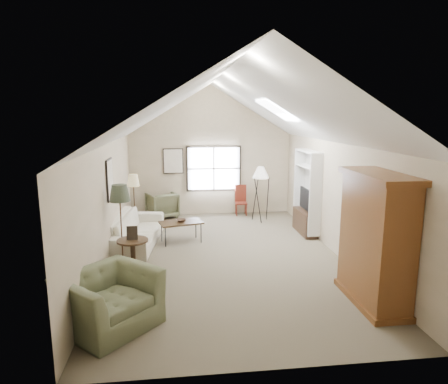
{
  "coord_description": "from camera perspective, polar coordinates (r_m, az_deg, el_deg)",
  "views": [
    {
      "loc": [
        -1.04,
        -8.34,
        3.13
      ],
      "look_at": [
        0.0,
        0.4,
        1.4
      ],
      "focal_mm": 32.0,
      "sensor_mm": 36.0,
      "label": 1
    }
  ],
  "objects": [
    {
      "name": "tan_lamp",
      "position": [
        10.99,
        -12.69,
        -1.44
      ],
      "size": [
        0.35,
        0.35,
        1.58
      ],
      "primitive_type": null,
      "rotation": [
        0.0,
        0.0,
        -0.12
      ],
      "color": "tan",
      "rests_on": "ground"
    },
    {
      "name": "tv_panel",
      "position": [
        10.72,
        11.64,
        -1.01
      ],
      "size": [
        0.05,
        0.9,
        0.55
      ],
      "primitive_type": "cube",
      "color": "black",
      "rests_on": "media_console"
    },
    {
      "name": "wall_art",
      "position": [
        10.41,
        -11.37,
        3.16
      ],
      "size": [
        1.97,
        3.71,
        0.88
      ],
      "color": "black",
      "rests_on": "room_shell"
    },
    {
      "name": "side_table",
      "position": [
        8.41,
        -12.85,
        -8.71
      ],
      "size": [
        0.7,
        0.7,
        0.63
      ],
      "primitive_type": "cylinder",
      "rotation": [
        0.0,
        0.0,
        -0.12
      ],
      "color": "#362316",
      "rests_on": "ground"
    },
    {
      "name": "dark_lamp",
      "position": [
        8.46,
        -14.47,
        -4.65
      ],
      "size": [
        0.47,
        0.47,
        1.76
      ],
      "primitive_type": null,
      "rotation": [
        0.0,
        0.0,
        -0.12
      ],
      "color": "#272E20",
      "rests_on": "ground"
    },
    {
      "name": "side_chair",
      "position": [
        12.48,
        2.45,
        -1.19
      ],
      "size": [
        0.38,
        0.38,
        0.94
      ],
      "primitive_type": "cube",
      "rotation": [
        0.0,
        0.0,
        -0.05
      ],
      "color": "maroon",
      "rests_on": "ground"
    },
    {
      "name": "bowl",
      "position": [
        9.87,
        -6.16,
        -4.07
      ],
      "size": [
        0.3,
        0.3,
        0.06
      ],
      "primitive_type": "imported",
      "rotation": [
        0.0,
        0.0,
        0.25
      ],
      "color": "#3E2419",
      "rests_on": "coffee_table"
    },
    {
      "name": "tv_alcove",
      "position": [
        10.68,
        11.79,
        0.2
      ],
      "size": [
        0.32,
        1.3,
        2.1
      ],
      "primitive_type": "cube",
      "color": "white",
      "rests_on": "ground"
    },
    {
      "name": "room_shell",
      "position": [
        8.4,
        0.33,
        11.65
      ],
      "size": [
        5.01,
        8.01,
        4.0
      ],
      "color": "brown",
      "rests_on": "ground"
    },
    {
      "name": "armchair_near",
      "position": [
        6.34,
        -16.11,
        -14.62
      ],
      "size": [
        1.72,
        1.72,
        0.84
      ],
      "primitive_type": "imported",
      "rotation": [
        0.0,
        0.0,
        0.81
      ],
      "color": "#5E6446",
      "rests_on": "ground"
    },
    {
      "name": "coffee_table",
      "position": [
        9.95,
        -6.13,
        -5.7
      ],
      "size": [
        1.14,
        0.81,
        0.52
      ],
      "primitive_type": "cube",
      "rotation": [
        0.0,
        0.0,
        0.25
      ],
      "color": "#382617",
      "rests_on": "ground"
    },
    {
      "name": "tripod_lamp",
      "position": [
        11.74,
        5.22,
        -0.24
      ],
      "size": [
        0.51,
        0.51,
        1.65
      ],
      "primitive_type": null,
      "rotation": [
        0.0,
        0.0,
        -0.07
      ],
      "color": "white",
      "rests_on": "ground"
    },
    {
      "name": "armoire",
      "position": [
        7.05,
        20.86,
        -6.36
      ],
      "size": [
        0.6,
        1.5,
        2.2
      ],
      "primitive_type": "cube",
      "color": "brown",
      "rests_on": "ground"
    },
    {
      "name": "sofa",
      "position": [
        9.92,
        -12.5,
        -5.31
      ],
      "size": [
        1.27,
        2.63,
        0.74
      ],
      "primitive_type": "imported",
      "rotation": [
        0.0,
        0.0,
        1.46
      ],
      "color": "beige",
      "rests_on": "ground"
    },
    {
      "name": "skylight",
      "position": [
        9.53,
        7.58,
        11.57
      ],
      "size": [
        0.8,
        1.2,
        0.52
      ],
      "primitive_type": null,
      "color": "white",
      "rests_on": "room_shell"
    },
    {
      "name": "window",
      "position": [
        12.46,
        -1.48,
        3.37
      ],
      "size": [
        1.72,
        0.08,
        1.42
      ],
      "primitive_type": "cube",
      "color": "black",
      "rests_on": "room_shell"
    },
    {
      "name": "armchair_far",
      "position": [
        12.35,
        -8.82,
        -1.85
      ],
      "size": [
        1.09,
        1.1,
        0.77
      ],
      "primitive_type": "imported",
      "rotation": [
        0.0,
        0.0,
        3.54
      ],
      "color": "#56593E",
      "rests_on": "ground"
    },
    {
      "name": "media_console",
      "position": [
        10.86,
        11.51,
        -4.21
      ],
      "size": [
        0.34,
        1.18,
        0.6
      ],
      "primitive_type": "cube",
      "color": "#382316",
      "rests_on": "ground"
    }
  ]
}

